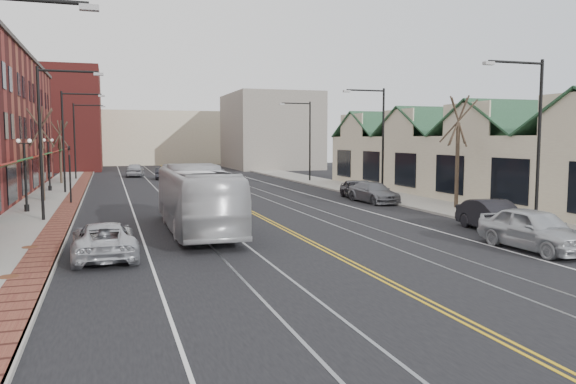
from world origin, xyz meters
TOP-DOWN VIEW (x-y plane):
  - ground at (0.00, 0.00)m, footprint 160.00×160.00m
  - sidewalk_left at (-12.00, 20.00)m, footprint 4.00×120.00m
  - sidewalk_right at (12.00, 20.00)m, footprint 4.00×120.00m
  - building_right at (18.00, 20.00)m, footprint 8.00×36.00m
  - backdrop_left at (-16.00, 70.00)m, footprint 14.00×18.00m
  - backdrop_mid at (0.00, 85.00)m, footprint 22.00×14.00m
  - backdrop_right at (15.00, 65.00)m, footprint 12.00×16.00m
  - streetlight_l_1 at (-11.05, 16.00)m, footprint 3.33×0.25m
  - streetlight_l_2 at (-11.05, 32.00)m, footprint 3.33×0.25m
  - streetlight_l_3 at (-11.05, 48.00)m, footprint 3.33×0.25m
  - streetlight_r_0 at (11.05, 6.00)m, footprint 3.33×0.25m
  - streetlight_r_1 at (11.05, 22.00)m, footprint 3.33×0.25m
  - streetlight_r_2 at (11.05, 38.00)m, footprint 3.33×0.25m
  - lamppost_l_2 at (-12.80, 20.00)m, footprint 0.84×0.28m
  - lamppost_l_3 at (-12.80, 34.00)m, footprint 0.84×0.28m
  - tree_left_near at (-12.50, 26.00)m, footprint 1.78×1.37m
  - tree_left_far at (-12.50, 42.00)m, footprint 1.66×1.28m
  - tree_right_mid at (12.50, 14.00)m, footprint 1.90×1.46m
  - manhole_mid at (-11.20, 3.00)m, footprint 0.60×0.60m
  - manhole_far at (-11.20, 8.00)m, footprint 0.60×0.60m
  - traffic_signal at (-10.60, 24.00)m, footprint 0.18×0.15m
  - transit_bus at (-4.18, 10.66)m, footprint 2.71×11.34m
  - parked_suv at (-8.38, 5.70)m, footprint 2.39×4.93m
  - parked_car_a at (7.88, 1.99)m, footprint 2.19×5.08m
  - parked_car_b at (9.30, 6.27)m, footprint 2.02×4.70m
  - parked_car_c at (9.30, 19.03)m, footprint 2.31×4.99m
  - parked_car_d at (9.30, 21.96)m, footprint 2.20×4.29m
  - distant_car_left at (-2.58, 46.25)m, footprint 1.81×4.11m
  - distant_car_right at (2.59, 40.97)m, footprint 2.15×4.70m
  - distant_car_far at (-5.20, 51.36)m, footprint 2.43×4.87m

SIDE VIEW (x-z plane):
  - ground at x=0.00m, z-range 0.00..0.00m
  - sidewalk_left at x=-12.00m, z-range 0.00..0.15m
  - sidewalk_right at x=12.00m, z-range 0.00..0.15m
  - manhole_mid at x=-11.20m, z-range 0.15..0.17m
  - manhole_far at x=-11.20m, z-range 0.15..0.17m
  - distant_car_left at x=-2.58m, z-range 0.00..1.31m
  - distant_car_right at x=2.59m, z-range 0.00..1.33m
  - parked_suv at x=-8.38m, z-range 0.00..1.35m
  - parked_car_d at x=9.30m, z-range 0.00..1.40m
  - parked_car_c at x=9.30m, z-range 0.00..1.41m
  - parked_car_b at x=9.30m, z-range 0.00..1.50m
  - distant_car_far at x=-5.20m, z-range 0.00..1.59m
  - parked_car_a at x=7.88m, z-range 0.00..1.71m
  - transit_bus at x=-4.18m, z-range 0.00..3.15m
  - lamppost_l_2 at x=-12.80m, z-range 0.07..4.34m
  - lamppost_l_3 at x=-12.80m, z-range 0.07..4.34m
  - building_right at x=18.00m, z-range 0.00..4.60m
  - traffic_signal at x=-10.60m, z-range 0.45..4.25m
  - tree_left_far at x=-12.50m, z-range 0.26..6.29m
  - tree_left_near at x=-12.50m, z-range 0.27..6.75m
  - tree_right_mid at x=12.50m, z-range 0.28..7.22m
  - backdrop_mid at x=0.00m, z-range 0.00..9.00m
  - streetlight_l_1 at x=-11.05m, z-range 1.03..9.03m
  - streetlight_l_2 at x=-11.05m, z-range 1.03..9.03m
  - streetlight_l_3 at x=-11.05m, z-range 1.03..9.03m
  - streetlight_r_0 at x=11.05m, z-range 1.03..9.03m
  - streetlight_r_1 at x=11.05m, z-range 1.03..9.03m
  - streetlight_r_2 at x=11.05m, z-range 1.03..9.03m
  - backdrop_right at x=15.00m, z-range 0.00..11.00m
  - backdrop_left at x=-16.00m, z-range 0.00..14.00m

